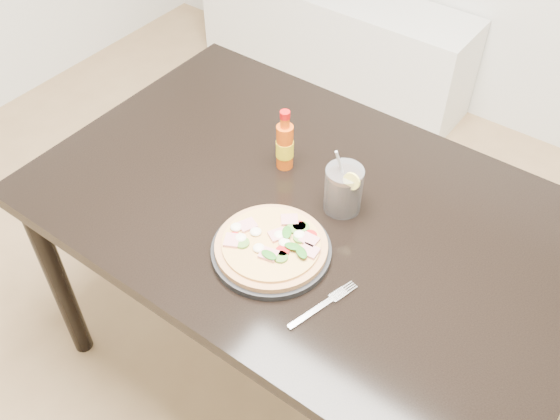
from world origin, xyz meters
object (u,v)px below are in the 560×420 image
Objects in this scene: pizza at (272,244)px; media_console at (332,38)px; dining_table at (307,228)px; fork at (325,304)px; cola_cup at (343,190)px; plate at (271,250)px; hot_sauce_bottle at (285,145)px.

pizza is 0.19× the size of media_console.
fork is at bearing -48.79° from dining_table.
dining_table is 0.16m from cola_cup.
plate is 1.07× the size of pizza.
plate is 0.19m from fork.
media_console is at bearing 117.74° from plate.
hot_sauce_bottle is at bearing 120.66° from pizza.
hot_sauce_bottle is (-0.16, 0.27, 0.06)m from plate.
dining_table is 7.64× the size of cola_cup.
cola_cup is (0.05, 0.22, 0.03)m from pizza.
cola_cup is at bearing 131.01° from fork.
dining_table is at bearing -32.12° from hot_sauce_bottle.
media_console is (-0.86, 1.64, -0.53)m from pizza.
cola_cup is (0.21, -0.04, -0.01)m from hot_sauce_bottle.
dining_table is at bearing 96.37° from plate.
fork is (0.34, -0.32, -0.07)m from hot_sauce_bottle.
pizza reaches higher than dining_table.
cola_cup is at bearing 31.62° from dining_table.
plate is (0.02, -0.18, 0.09)m from dining_table.
dining_table is 0.22m from hot_sauce_bottle.
plate reaches higher than fork.
pizza is at bearing -102.68° from cola_cup.
dining_table is 7.87× the size of hot_sauce_bottle.
plate is at bearing -62.26° from media_console.
pizza reaches higher than media_console.
plate is at bearing -102.73° from cola_cup.
media_console is at bearing 120.00° from dining_table.
pizza reaches higher than plate.
hot_sauce_bottle is (-0.14, 0.09, 0.15)m from dining_table.
hot_sauce_bottle is 0.21m from cola_cup.
pizza is 1.92m from media_console.
fork is at bearing -64.45° from cola_cup.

